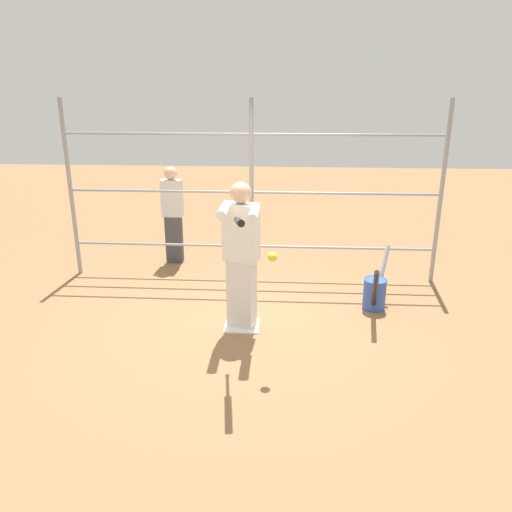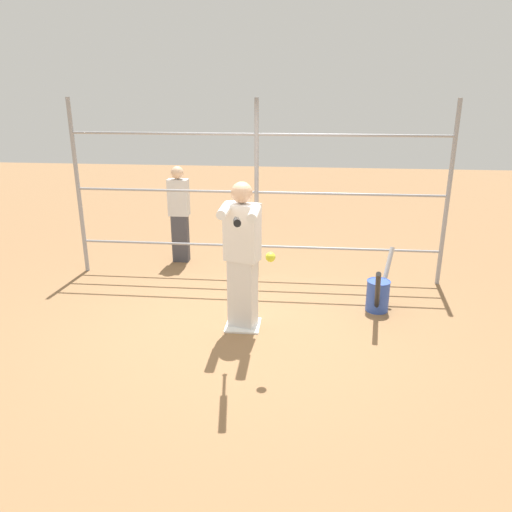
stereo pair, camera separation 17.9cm
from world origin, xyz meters
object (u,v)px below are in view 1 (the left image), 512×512
at_px(batter, 241,252).
at_px(bat_bucket, 375,292).
at_px(softball_in_flight, 272,257).
at_px(baseball_bat_swinging, 239,222).
at_px(bystander_behind_fence, 173,214).

bearing_deg(batter, bat_bucket, -159.55).
relative_size(softball_in_flight, bat_bucket, 0.10).
relative_size(batter, bat_bucket, 1.70).
height_order(softball_in_flight, bat_bucket, softball_in_flight).
distance_m(baseball_bat_swinging, bat_bucket, 2.54).
relative_size(baseball_bat_swinging, bat_bucket, 0.81).
xyz_separation_m(bat_bucket, bystander_behind_fence, (2.90, -1.59, 0.56)).
distance_m(softball_in_flight, bystander_behind_fence, 3.41).
height_order(batter, bystander_behind_fence, batter).
bearing_deg(baseball_bat_swinging, softball_in_flight, -154.31).
xyz_separation_m(baseball_bat_swinging, bat_bucket, (-1.55, -1.52, -1.30)).
bearing_deg(softball_in_flight, baseball_bat_swinging, 25.69).
height_order(baseball_bat_swinging, bystander_behind_fence, baseball_bat_swinging).
relative_size(batter, baseball_bat_swinging, 2.10).
bearing_deg(bystander_behind_fence, softball_in_flight, 119.00).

